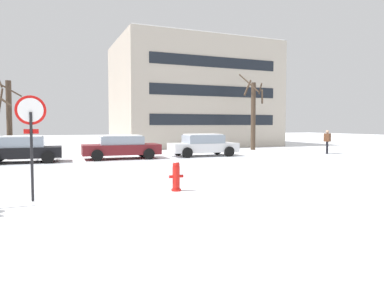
% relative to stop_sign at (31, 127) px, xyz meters
% --- Properties ---
extents(ground_plane, '(120.00, 120.00, 0.00)m').
position_rel_stop_sign_xyz_m(ground_plane, '(1.87, 1.24, -1.95)').
color(ground_plane, white).
extents(road_surface, '(80.00, 9.49, 0.00)m').
position_rel_stop_sign_xyz_m(road_surface, '(1.87, 4.99, -1.94)').
color(road_surface, '#B7BCC4').
rests_on(road_surface, ground).
extents(stop_sign, '(0.76, 0.15, 2.77)m').
position_rel_stop_sign_xyz_m(stop_sign, '(0.00, 0.00, 0.00)').
color(stop_sign, black).
rests_on(stop_sign, ground).
extents(fire_hydrant, '(0.44, 0.30, 0.93)m').
position_rel_stop_sign_xyz_m(fire_hydrant, '(3.99, -0.01, -1.48)').
color(fire_hydrant, red).
rests_on(fire_hydrant, ground).
extents(parked_car_black, '(3.96, 2.25, 1.42)m').
position_rel_stop_sign_xyz_m(parked_car_black, '(-0.76, 10.73, -1.22)').
color(parked_car_black, black).
rests_on(parked_car_black, ground).
extents(parked_car_maroon, '(4.54, 2.32, 1.40)m').
position_rel_stop_sign_xyz_m(parked_car_maroon, '(4.48, 10.82, -1.23)').
color(parked_car_maroon, maroon).
rests_on(parked_car_maroon, ground).
extents(parked_car_white, '(4.37, 2.25, 1.42)m').
position_rel_stop_sign_xyz_m(parked_car_white, '(9.71, 10.66, -1.22)').
color(parked_car_white, white).
rests_on(parked_car_white, ground).
extents(pedestrian_crossing, '(0.38, 0.46, 1.63)m').
position_rel_stop_sign_xyz_m(pedestrian_crossing, '(18.38, 9.02, -1.00)').
color(pedestrian_crossing, black).
rests_on(pedestrian_crossing, ground).
extents(tree_far_mid, '(2.23, 2.02, 5.98)m').
position_rel_stop_sign_xyz_m(tree_far_mid, '(15.70, 14.25, 1.00)').
color(tree_far_mid, '#423326').
rests_on(tree_far_mid, ground).
extents(tree_far_right, '(1.71, 1.52, 5.11)m').
position_rel_stop_sign_xyz_m(tree_far_right, '(-1.59, 12.81, 0.54)').
color(tree_far_right, '#423326').
rests_on(tree_far_right, ground).
extents(building_far_right, '(14.45, 10.37, 9.78)m').
position_rel_stop_sign_xyz_m(building_far_right, '(13.76, 22.24, 2.94)').
color(building_far_right, '#B2A899').
rests_on(building_far_right, ground).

